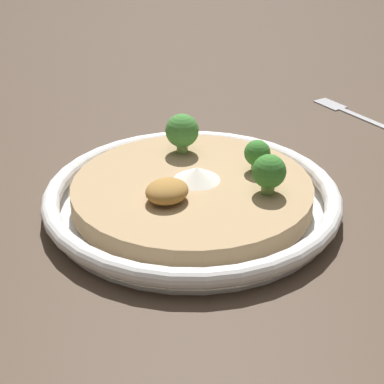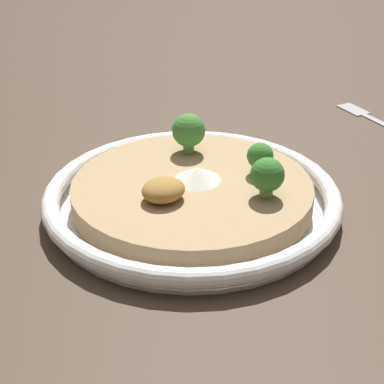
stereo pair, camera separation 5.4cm
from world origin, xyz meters
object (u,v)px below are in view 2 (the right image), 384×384
at_px(broccoli_right, 260,157).
at_px(broccoli_back_right, 189,131).
at_px(fork_utensil, 371,117).
at_px(broccoli_front, 267,176).
at_px(risotto_bowl, 192,195).

bearing_deg(broccoli_right, broccoli_back_right, 100.20).
bearing_deg(fork_utensil, broccoli_front, 120.90).
height_order(broccoli_back_right, fork_utensil, broccoli_back_right).
distance_m(risotto_bowl, broccoli_front, 0.09).
height_order(risotto_bowl, fork_utensil, risotto_bowl).
bearing_deg(fork_utensil, risotto_bowl, 108.61).
distance_m(broccoli_back_right, broccoli_right, 0.10).
height_order(risotto_bowl, broccoli_front, broccoli_front).
xyz_separation_m(broccoli_front, fork_utensil, (0.34, 0.08, -0.05)).
bearing_deg(broccoli_back_right, broccoli_right, -79.80).
bearing_deg(risotto_bowl, broccoli_front, -65.53).
xyz_separation_m(risotto_bowl, broccoli_right, (0.07, -0.04, 0.04)).
relative_size(broccoli_back_right, broccoli_front, 1.11).
bearing_deg(broccoli_back_right, broccoli_front, -97.26).
height_order(broccoli_right, fork_utensil, broccoli_right).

